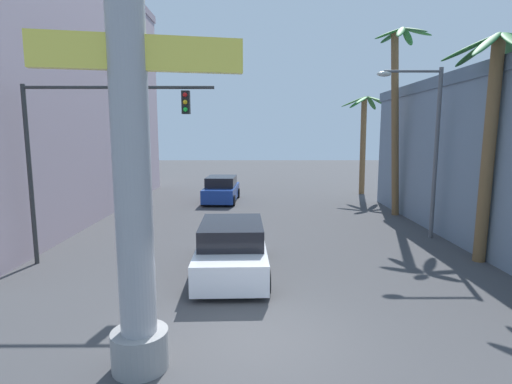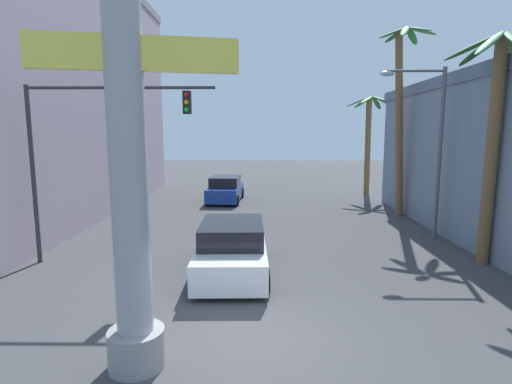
% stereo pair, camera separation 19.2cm
% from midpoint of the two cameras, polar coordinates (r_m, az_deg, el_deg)
% --- Properties ---
extents(ground_plane, '(90.73, 90.73, 0.00)m').
position_cam_midpoint_polar(ground_plane, '(18.06, 0.57, -5.05)').
color(ground_plane, '#424244').
extents(building_left, '(6.41, 22.20, 12.90)m').
position_cam_midpoint_polar(building_left, '(23.36, -27.38, 13.03)').
color(building_left, '#9E8C99').
rests_on(building_left, ground).
extents(neon_sign_pole, '(3.74, 1.01, 11.07)m').
position_cam_midpoint_polar(neon_sign_pole, '(7.19, -17.75, 20.55)').
color(neon_sign_pole, '#9E9EA3').
rests_on(neon_sign_pole, ground).
extents(street_lamp, '(2.55, 0.28, 6.70)m').
position_cam_midpoint_polar(street_lamp, '(17.09, 23.91, 7.33)').
color(street_lamp, '#59595E').
rests_on(street_lamp, ground).
extents(traffic_light_mast, '(5.92, 0.32, 5.69)m').
position_cam_midpoint_polar(traffic_light_mast, '(13.62, -22.28, 7.31)').
color(traffic_light_mast, '#333333').
rests_on(traffic_light_mast, ground).
extents(car_lead, '(2.22, 4.75, 1.56)m').
position_cam_midpoint_polar(car_lead, '(12.21, -2.95, -8.07)').
color(car_lead, black).
rests_on(car_lead, ground).
extents(car_far, '(2.16, 4.41, 1.56)m').
position_cam_midpoint_polar(car_far, '(24.81, -4.18, 0.34)').
color(car_far, black).
rests_on(car_far, ground).
extents(palm_tree_near_right, '(3.23, 3.29, 7.28)m').
position_cam_midpoint_polar(palm_tree_near_right, '(14.62, 31.42, 8.93)').
color(palm_tree_near_right, brown).
rests_on(palm_tree_near_right, ground).
extents(palm_tree_mid_right, '(2.72, 2.47, 9.27)m').
position_cam_midpoint_polar(palm_tree_mid_right, '(21.39, 20.27, 11.58)').
color(palm_tree_mid_right, brown).
rests_on(palm_tree_mid_right, ground).
extents(palm_tree_far_right, '(3.44, 3.14, 6.75)m').
position_cam_midpoint_polar(palm_tree_far_right, '(28.46, 16.04, 8.20)').
color(palm_tree_far_right, brown).
rests_on(palm_tree_far_right, ground).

